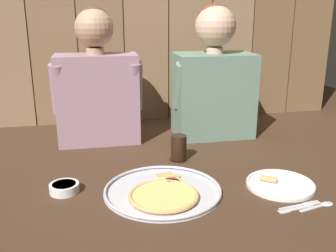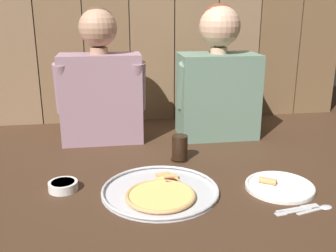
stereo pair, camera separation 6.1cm
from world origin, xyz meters
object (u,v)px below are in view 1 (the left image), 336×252
(diner_left, at_px, (97,82))
(diner_right, at_px, (214,78))
(pizza_tray, at_px, (163,192))
(dinner_plate, at_px, (280,184))
(drinking_glass, at_px, (179,148))
(dipping_bowl, at_px, (64,187))

(diner_left, relative_size, diner_right, 0.98)
(pizza_tray, height_order, dinner_plate, dinner_plate)
(pizza_tray, height_order, drinking_glass, drinking_glass)
(dinner_plate, distance_m, diner_left, 0.92)
(dinner_plate, relative_size, dipping_bowl, 2.37)
(drinking_glass, bearing_deg, diner_left, 136.42)
(dinner_plate, xyz_separation_m, diner_left, (-0.62, 0.62, 0.28))
(dinner_plate, height_order, diner_left, diner_left)
(drinking_glass, height_order, diner_left, diner_left)
(dipping_bowl, distance_m, diner_right, 0.91)
(diner_left, bearing_deg, pizza_tray, -71.70)
(pizza_tray, distance_m, diner_left, 0.69)
(diner_right, bearing_deg, dipping_bowl, -143.20)
(pizza_tray, bearing_deg, diner_left, 108.30)
(dinner_plate, distance_m, dipping_bowl, 0.76)
(pizza_tray, bearing_deg, dinner_plate, -3.06)
(dinner_plate, bearing_deg, pizza_tray, 176.94)
(pizza_tray, height_order, diner_right, diner_right)
(dipping_bowl, xyz_separation_m, diner_left, (0.14, 0.52, 0.27))
(drinking_glass, bearing_deg, pizza_tray, -112.05)
(drinking_glass, xyz_separation_m, diner_left, (-0.32, 0.30, 0.23))
(dinner_plate, bearing_deg, dipping_bowl, 172.20)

